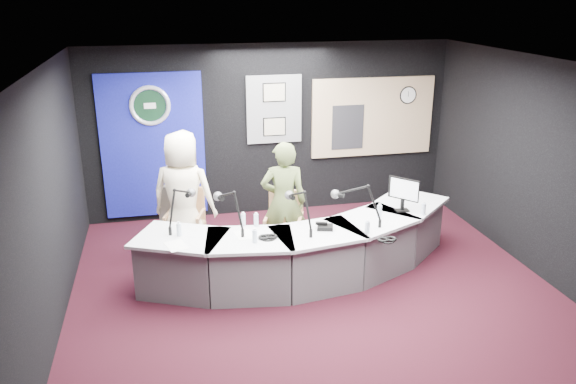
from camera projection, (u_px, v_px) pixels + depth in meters
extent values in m
plane|color=black|center=(318.00, 295.00, 7.17)|extent=(6.00, 6.00, 0.00)
cube|color=silver|center=(322.00, 67.00, 6.23)|extent=(6.00, 6.00, 0.02)
cube|color=black|center=(271.00, 130.00, 9.46)|extent=(6.00, 0.02, 2.80)
cube|color=black|center=(437.00, 329.00, 3.94)|extent=(6.00, 0.02, 2.80)
cube|color=black|center=(46.00, 209.00, 6.09)|extent=(0.02, 6.00, 2.80)
cube|color=black|center=(548.00, 172.00, 7.31)|extent=(0.02, 6.00, 2.80)
cube|color=navy|center=(153.00, 146.00, 9.10)|extent=(1.60, 0.05, 2.30)
torus|color=silver|center=(150.00, 106.00, 8.84)|extent=(0.63, 0.07, 0.63)
cylinder|color=black|center=(150.00, 106.00, 8.85)|extent=(0.48, 0.01, 0.48)
cube|color=slate|center=(274.00, 109.00, 9.33)|extent=(0.90, 0.04, 1.10)
cube|color=gray|center=(274.00, 92.00, 9.21)|extent=(0.34, 0.02, 0.27)
cube|color=gray|center=(275.00, 127.00, 9.39)|extent=(0.34, 0.02, 0.27)
cube|color=tan|center=(373.00, 117.00, 9.74)|extent=(2.12, 0.06, 1.32)
cube|color=#DBBA8A|center=(373.00, 117.00, 9.73)|extent=(2.00, 0.02, 1.20)
cube|color=black|center=(348.00, 127.00, 9.67)|extent=(0.55, 0.02, 0.75)
cylinder|color=white|center=(408.00, 95.00, 9.72)|extent=(0.28, 0.01, 0.28)
cube|color=gray|center=(177.00, 209.00, 8.24)|extent=(0.51, 0.24, 0.70)
imported|color=#FFF0CB|center=(183.00, 195.00, 7.94)|extent=(1.03, 0.84, 1.82)
imported|color=#566535|center=(284.00, 202.00, 7.85)|extent=(0.67, 0.50, 1.70)
cube|color=black|center=(403.00, 189.00, 7.71)|extent=(0.31, 0.36, 0.31)
cube|color=black|center=(325.00, 227.00, 7.22)|extent=(0.23, 0.21, 0.05)
torus|color=black|center=(387.00, 239.00, 6.89)|extent=(0.21, 0.21, 0.04)
torus|color=black|center=(268.00, 237.00, 6.96)|extent=(0.23, 0.23, 0.04)
cube|color=white|center=(176.00, 246.00, 6.76)|extent=(0.30, 0.36, 0.00)
cube|color=white|center=(244.00, 235.00, 7.06)|extent=(0.27, 0.35, 0.00)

